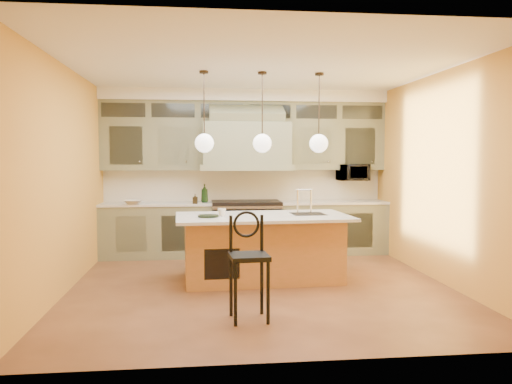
{
  "coord_description": "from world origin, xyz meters",
  "views": [
    {
      "loc": [
        -0.77,
        -6.54,
        1.73
      ],
      "look_at": [
        0.02,
        0.7,
        1.22
      ],
      "focal_mm": 35.0,
      "sensor_mm": 36.0,
      "label": 1
    }
  ],
  "objects": [
    {
      "name": "ceiling",
      "position": [
        0.0,
        0.0,
        2.9
      ],
      "size": [
        5.0,
        5.0,
        0.0
      ],
      "primitive_type": "plane",
      "rotation": [
        3.14,
        0.0,
        0.0
      ],
      "color": "white",
      "rests_on": "wall_back"
    },
    {
      "name": "fruit_bowl",
      "position": [
        -1.92,
        1.92,
        0.98
      ],
      "size": [
        0.33,
        0.33,
        0.07
      ],
      "primitive_type": "imported",
      "rotation": [
        0.0,
        0.0,
        -0.1
      ],
      "color": "beige",
      "rests_on": "back_cabinetry"
    },
    {
      "name": "pendant_left",
      "position": [
        -0.73,
        0.36,
        1.95
      ],
      "size": [
        0.26,
        0.26,
        1.11
      ],
      "color": "#2D2319",
      "rests_on": "ceiling"
    },
    {
      "name": "back_cabinetry",
      "position": [
        0.0,
        2.23,
        1.43
      ],
      "size": [
        5.0,
        0.77,
        2.9
      ],
      "color": "#787B5B",
      "rests_on": "floor"
    },
    {
      "name": "kitchen_island",
      "position": [
        0.07,
        0.35,
        0.47
      ],
      "size": [
        2.45,
        1.38,
        1.35
      ],
      "rotation": [
        0.0,
        0.0,
        0.05
      ],
      "color": "#A9783C",
      "rests_on": "floor"
    },
    {
      "name": "oil_bottle_b",
      "position": [
        -0.89,
        1.92,
        1.03
      ],
      "size": [
        0.09,
        0.09,
        0.17
      ],
      "primitive_type": "imported",
      "rotation": [
        0.0,
        0.0,
        -0.14
      ],
      "color": "black",
      "rests_on": "back_cabinetry"
    },
    {
      "name": "counter_stool",
      "position": [
        -0.28,
        -1.34,
        0.65
      ],
      "size": [
        0.43,
        0.43,
        1.15
      ],
      "rotation": [
        0.0,
        0.0,
        0.07
      ],
      "color": "black",
      "rests_on": "floor"
    },
    {
      "name": "pendant_center",
      "position": [
        0.07,
        0.36,
        1.95
      ],
      "size": [
        0.26,
        0.26,
        1.11
      ],
      "color": "#2D2319",
      "rests_on": "ceiling"
    },
    {
      "name": "oil_bottle_a",
      "position": [
        -0.73,
        2.15,
        1.1
      ],
      "size": [
        0.14,
        0.14,
        0.32
      ],
      "primitive_type": "imported",
      "rotation": [
        0.0,
        0.0,
        0.12
      ],
      "color": "black",
      "rests_on": "back_cabinetry"
    },
    {
      "name": "wall_back",
      "position": [
        0.0,
        2.5,
        1.45
      ],
      "size": [
        5.0,
        0.0,
        5.0
      ],
      "primitive_type": "plane",
      "rotation": [
        1.57,
        0.0,
        0.0
      ],
      "color": "gold",
      "rests_on": "ground"
    },
    {
      "name": "wall_front",
      "position": [
        0.0,
        -2.5,
        1.45
      ],
      "size": [
        5.0,
        0.0,
        5.0
      ],
      "primitive_type": "plane",
      "rotation": [
        -1.57,
        0.0,
        0.0
      ],
      "color": "gold",
      "rests_on": "ground"
    },
    {
      "name": "cup",
      "position": [
        -0.5,
        0.26,
        0.97
      ],
      "size": [
        0.13,
        0.13,
        0.1
      ],
      "primitive_type": "imported",
      "rotation": [
        0.0,
        0.0,
        -0.16
      ],
      "color": "white",
      "rests_on": "kitchen_island"
    },
    {
      "name": "wall_left",
      "position": [
        -2.5,
        0.0,
        1.45
      ],
      "size": [
        0.0,
        5.0,
        5.0
      ],
      "primitive_type": "plane",
      "rotation": [
        1.57,
        0.0,
        1.57
      ],
      "color": "gold",
      "rests_on": "ground"
    },
    {
      "name": "microwave",
      "position": [
        1.95,
        2.25,
        1.45
      ],
      "size": [
        0.54,
        0.37,
        0.3
      ],
      "primitive_type": "imported",
      "color": "black",
      "rests_on": "back_cabinetry"
    },
    {
      "name": "floor",
      "position": [
        0.0,
        0.0,
        0.0
      ],
      "size": [
        5.0,
        5.0,
        0.0
      ],
      "primitive_type": "plane",
      "color": "#55331D",
      "rests_on": "ground"
    },
    {
      "name": "range",
      "position": [
        0.0,
        2.14,
        0.49
      ],
      "size": [
        1.2,
        0.74,
        0.96
      ],
      "color": "silver",
      "rests_on": "floor"
    },
    {
      "name": "pendant_right",
      "position": [
        0.87,
        0.36,
        1.95
      ],
      "size": [
        0.26,
        0.26,
        1.11
      ],
      "color": "#2D2319",
      "rests_on": "ceiling"
    },
    {
      "name": "wall_right",
      "position": [
        2.5,
        0.0,
        1.45
      ],
      "size": [
        0.0,
        5.0,
        5.0
      ],
      "primitive_type": "plane",
      "rotation": [
        1.57,
        0.0,
        -1.57
      ],
      "color": "gold",
      "rests_on": "ground"
    }
  ]
}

